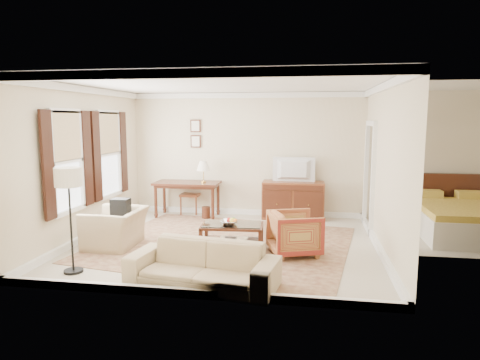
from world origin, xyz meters
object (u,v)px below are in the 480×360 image
(sideboard, at_px, (293,200))
(club_armchair, at_px, (115,222))
(writing_desk, at_px, (187,187))
(tv, at_px, (294,162))
(striped_armchair, at_px, (295,231))
(coffee_table, at_px, (232,230))
(sofa, at_px, (202,258))

(sideboard, bearing_deg, club_armchair, -138.66)
(writing_desk, relative_size, club_armchair, 1.43)
(tv, xyz_separation_m, striped_armchair, (0.13, -2.65, -0.91))
(tv, distance_m, coffee_table, 2.85)
(club_armchair, bearing_deg, sideboard, 132.05)
(coffee_table, height_order, club_armchair, club_armchair)
(sideboard, height_order, club_armchair, club_armchair)
(striped_armchair, bearing_deg, club_armchair, 71.85)
(tv, distance_m, sofa, 4.47)
(sideboard, xyz_separation_m, club_armchair, (-3.08, -2.71, 0.03))
(writing_desk, xyz_separation_m, sofa, (1.39, -4.08, -0.31))
(writing_desk, bearing_deg, club_armchair, -103.58)
(tv, bearing_deg, sofa, 75.76)
(club_armchair, distance_m, sofa, 2.53)
(sideboard, bearing_deg, striped_armchair, -87.24)
(sideboard, relative_size, club_armchair, 1.33)
(writing_desk, xyz_separation_m, tv, (2.47, 0.16, 0.60))
(striped_armchair, xyz_separation_m, club_armchair, (-3.20, -0.04, 0.05))
(writing_desk, height_order, tv, tv)
(tv, xyz_separation_m, sofa, (-1.08, -4.24, -0.92))
(tv, height_order, coffee_table, tv)
(coffee_table, bearing_deg, sideboard, 68.78)
(sideboard, height_order, coffee_table, sideboard)
(writing_desk, relative_size, sideboard, 1.07)
(writing_desk, height_order, sideboard, sideboard)
(coffee_table, distance_m, striped_armchair, 1.12)
(sideboard, distance_m, sofa, 4.39)
(sideboard, relative_size, striped_armchair, 1.72)
(striped_armchair, distance_m, sofa, 1.99)
(striped_armchair, distance_m, club_armchair, 3.21)
(tv, height_order, striped_armchair, tv)
(club_armchair, bearing_deg, striped_armchair, 91.42)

